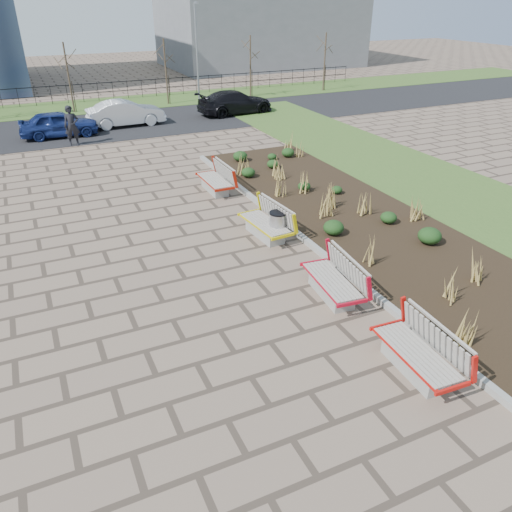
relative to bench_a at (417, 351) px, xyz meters
name	(u,v)px	position (x,y,z in m)	size (l,w,h in m)	color
ground	(251,377)	(-3.00, 1.18, -0.50)	(120.00, 120.00, 0.00)	#725E4E
planting_bed	(364,224)	(3.25, 6.18, -0.45)	(4.50, 18.00, 0.10)	black
planting_curb	(300,236)	(0.92, 6.18, -0.42)	(0.16, 18.00, 0.15)	gray
grass_verge_near	(473,201)	(8.00, 6.18, -0.48)	(5.00, 38.00, 0.04)	#33511E
grass_verge_far	(72,108)	(-3.00, 29.18, -0.48)	(80.00, 5.00, 0.04)	#33511E
road	(85,128)	(-3.00, 23.18, -0.49)	(80.00, 7.00, 0.02)	black
bench_a	(417,351)	(0.00, 0.00, 0.00)	(0.90, 2.10, 1.00)	red
bench_b	(332,278)	(0.00, 3.04, 0.00)	(0.90, 2.10, 1.00)	red
bench_c	(265,221)	(0.00, 6.77, 0.00)	(0.90, 2.10, 1.00)	yellow
bench_d	(214,179)	(0.00, 11.08, 0.00)	(0.90, 2.10, 1.00)	#A61B0B
litter_bin	(278,226)	(0.26, 6.41, -0.07)	(0.51, 0.51, 0.87)	#B2B2B7
pedestrian	(72,126)	(-3.95, 19.88, 0.45)	(0.69, 0.45, 1.90)	black
car_blue	(59,124)	(-4.40, 21.82, 0.17)	(1.54, 3.83, 1.31)	navy
car_silver	(126,113)	(-0.78, 22.77, 0.21)	(1.45, 4.16, 1.37)	silver
car_black	(235,102)	(5.90, 23.09, 0.20)	(1.90, 4.68, 1.36)	black
tree_c	(69,78)	(-3.00, 27.68, 1.54)	(1.40, 1.40, 4.00)	#4C3D2D
tree_d	(166,72)	(3.00, 27.68, 1.54)	(1.40, 1.40, 4.00)	#4C3D2D
tree_e	(250,67)	(9.00, 27.68, 1.54)	(1.40, 1.40, 4.00)	#4C3D2D
tree_f	(325,62)	(15.00, 27.68, 1.54)	(1.40, 1.40, 4.00)	#4C3D2D
lamp_east	(197,55)	(5.00, 27.18, 2.54)	(0.24, 0.60, 6.00)	gray
railing_fence	(67,94)	(-3.00, 30.68, 0.14)	(44.00, 0.10, 1.20)	black
building_grey	(259,10)	(17.00, 43.18, 4.50)	(18.00, 12.00, 10.00)	slate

